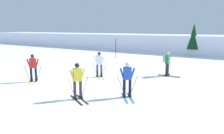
% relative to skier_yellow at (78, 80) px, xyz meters
% --- Properties ---
extents(ground_plane, '(120.00, 120.00, 0.00)m').
position_rel_skier_yellow_xyz_m(ground_plane, '(-2.52, 1.89, -0.92)').
color(ground_plane, white).
extents(far_snow_ridge, '(80.00, 6.78, 2.38)m').
position_rel_skier_yellow_xyz_m(far_snow_ridge, '(-2.52, 23.26, 0.28)').
color(far_snow_ridge, white).
rests_on(far_snow_ridge, ground).
extents(skier_yellow, '(1.58, 1.09, 1.71)m').
position_rel_skier_yellow_xyz_m(skier_yellow, '(0.00, 0.00, 0.00)').
color(skier_yellow, black).
rests_on(skier_yellow, ground).
extents(skier_red, '(1.35, 1.44, 1.71)m').
position_rel_skier_yellow_xyz_m(skier_red, '(-4.64, 1.03, -0.00)').
color(skier_red, gold).
rests_on(skier_red, ground).
extents(skier_white, '(1.44, 1.34, 1.71)m').
position_rel_skier_yellow_xyz_m(skier_white, '(-2.03, 4.36, -0.00)').
color(skier_white, gold).
rests_on(skier_white, ground).
extents(skier_green, '(1.60, 1.00, 1.71)m').
position_rel_skier_yellow_xyz_m(skier_green, '(1.67, 7.23, 0.04)').
color(skier_green, black).
rests_on(skier_green, ground).
extents(skier_blue, '(1.31, 1.47, 1.71)m').
position_rel_skier_yellow_xyz_m(skier_blue, '(1.76, 1.54, -0.00)').
color(skier_blue, '#237AC6').
rests_on(skier_blue, ground).
extents(trail_marker_pole, '(0.05, 0.05, 2.25)m').
position_rel_skier_yellow_xyz_m(trail_marker_pole, '(-6.37, 13.11, 0.21)').
color(trail_marker_pole, black).
rests_on(trail_marker_pole, ground).
extents(conifer_far_left, '(1.46, 1.46, 3.88)m').
position_rel_skier_yellow_xyz_m(conifer_far_left, '(0.24, 20.16, 1.42)').
color(conifer_far_left, '#513823').
rests_on(conifer_far_left, ground).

